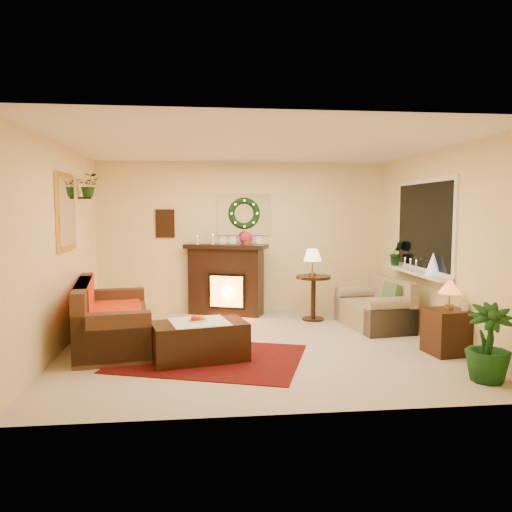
{
  "coord_description": "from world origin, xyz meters",
  "views": [
    {
      "loc": [
        -0.75,
        -6.39,
        1.77
      ],
      "look_at": [
        0.0,
        0.35,
        1.15
      ],
      "focal_mm": 35.0,
      "sensor_mm": 36.0,
      "label": 1
    }
  ],
  "objects": [
    {
      "name": "wall_right",
      "position": [
        2.5,
        0.0,
        1.3
      ],
      "size": [
        4.5,
        4.5,
        0.0
      ],
      "primitive_type": "plane",
      "color": "#EFD88C",
      "rests_on": "ground"
    },
    {
      "name": "sofa",
      "position": [
        -1.9,
        0.21,
        0.43
      ],
      "size": [
        1.17,
        2.11,
        0.86
      ],
      "primitive_type": "cube",
      "rotation": [
        0.0,
        0.0,
        0.16
      ],
      "color": "brown",
      "rests_on": "floor"
    },
    {
      "name": "floor_palm",
      "position": [
        2.19,
        -1.65,
        0.45
      ],
      "size": [
        1.7,
        1.7,
        2.43
      ],
      "primitive_type": "imported",
      "rotation": [
        0.0,
        0.0,
        -0.29
      ],
      "color": "#224E23",
      "rests_on": "floor"
    },
    {
      "name": "ceiling",
      "position": [
        0.0,
        0.0,
        2.6
      ],
      "size": [
        5.0,
        5.0,
        0.0
      ],
      "primitive_type": "plane",
      "color": "white",
      "rests_on": "ground"
    },
    {
      "name": "area_rug",
      "position": [
        -0.65,
        -0.53,
        0.01
      ],
      "size": [
        2.53,
        2.19,
        0.01
      ],
      "primitive_type": "cube",
      "rotation": [
        0.0,
        0.0,
        -0.32
      ],
      "color": "#411B10",
      "rests_on": "floor"
    },
    {
      "name": "wall_left",
      "position": [
        -2.5,
        0.0,
        1.3
      ],
      "size": [
        4.5,
        4.5,
        0.0
      ],
      "primitive_type": "plane",
      "color": "#EFD88C",
      "rests_on": "ground"
    },
    {
      "name": "window_frame",
      "position": [
        2.48,
        0.55,
        1.55
      ],
      "size": [
        0.03,
        1.86,
        1.36
      ],
      "primitive_type": "cube",
      "color": "white",
      "rests_on": "wall_right"
    },
    {
      "name": "red_throw",
      "position": [
        -1.95,
        0.4,
        0.46
      ],
      "size": [
        0.77,
        1.25,
        0.02
      ],
      "primitive_type": "cube",
      "color": "#BD0607",
      "rests_on": "sofa"
    },
    {
      "name": "mantel_mirror",
      "position": [
        0.0,
        2.23,
        1.7
      ],
      "size": [
        0.92,
        0.02,
        0.72
      ],
      "primitive_type": "cube",
      "color": "white",
      "rests_on": "wall_back"
    },
    {
      "name": "mantel_candle_a",
      "position": [
        -0.81,
        2.03,
        1.26
      ],
      "size": [
        0.05,
        0.05,
        0.16
      ],
      "primitive_type": "cylinder",
      "color": "beige",
      "rests_on": "fireplace"
    },
    {
      "name": "floor",
      "position": [
        0.0,
        0.0,
        0.0
      ],
      "size": [
        5.0,
        5.0,
        0.0
      ],
      "primitive_type": "plane",
      "color": "beige",
      "rests_on": "ground"
    },
    {
      "name": "lamp_tiffany",
      "position": [
        2.29,
        -0.63,
        0.74
      ],
      "size": [
        0.28,
        0.28,
        0.41
      ],
      "primitive_type": "cone",
      "color": "gold",
      "rests_on": "end_table_square"
    },
    {
      "name": "end_table_square",
      "position": [
        2.26,
        -0.64,
        0.27
      ],
      "size": [
        0.51,
        0.51,
        0.56
      ],
      "primitive_type": "cube",
      "rotation": [
        0.0,
        0.0,
        0.13
      ],
      "color": "#523721",
      "rests_on": "floor"
    },
    {
      "name": "fruit_bowl",
      "position": [
        -0.79,
        -0.56,
        0.45
      ],
      "size": [
        0.24,
        0.24,
        0.06
      ],
      "primitive_type": "cylinder",
      "color": "#EBE9CF",
      "rests_on": "coffee_table"
    },
    {
      "name": "lamp_cream",
      "position": [
        1.03,
        1.43,
        0.88
      ],
      "size": [
        0.29,
        0.29,
        0.44
      ],
      "primitive_type": "cone",
      "color": "#FFD9B3",
      "rests_on": "side_table_round"
    },
    {
      "name": "window_glass",
      "position": [
        2.47,
        0.55,
        1.55
      ],
      "size": [
        0.02,
        1.7,
        1.22
      ],
      "primitive_type": "cube",
      "color": "black",
      "rests_on": "wall_right"
    },
    {
      "name": "fireplace",
      "position": [
        -0.33,
        2.04,
        0.55
      ],
      "size": [
        1.29,
        0.81,
        1.13
      ],
      "primitive_type": "cube",
      "rotation": [
        0.0,
        0.0,
        -0.37
      ],
      "color": "black",
      "rests_on": "floor"
    },
    {
      "name": "wall_front",
      "position": [
        0.0,
        -2.25,
        1.3
      ],
      "size": [
        5.0,
        5.0,
        0.0
      ],
      "primitive_type": "plane",
      "color": "#EFD88C",
      "rests_on": "ground"
    },
    {
      "name": "wreath",
      "position": [
        0.0,
        2.19,
        1.72
      ],
      "size": [
        0.55,
        0.11,
        0.55
      ],
      "primitive_type": "torus",
      "rotation": [
        1.57,
        0.0,
        0.0
      ],
      "color": "#194719",
      "rests_on": "wall_back"
    },
    {
      "name": "wall_art",
      "position": [
        -1.35,
        2.23,
        1.55
      ],
      "size": [
        0.32,
        0.03,
        0.48
      ],
      "primitive_type": "cube",
      "color": "#381E11",
      "rests_on": "wall_back"
    },
    {
      "name": "mini_tree",
      "position": [
        2.41,
        0.08,
        1.04
      ],
      "size": [
        0.21,
        0.21,
        0.32
      ],
      "primitive_type": "cone",
      "color": "white",
      "rests_on": "window_sill"
    },
    {
      "name": "wall_back",
      "position": [
        0.0,
        2.25,
        1.3
      ],
      "size": [
        5.0,
        5.0,
        0.0
      ],
      "primitive_type": "plane",
      "color": "#EFD88C",
      "rests_on": "ground"
    },
    {
      "name": "side_table_round",
      "position": [
        1.05,
        1.42,
        0.33
      ],
      "size": [
        0.61,
        0.61,
        0.72
      ],
      "primitive_type": "cylinder",
      "rotation": [
        0.0,
        0.0,
        -0.11
      ],
      "color": "#533517",
      "rests_on": "floor"
    },
    {
      "name": "loveseat",
      "position": [
        1.85,
        0.83,
        0.42
      ],
      "size": [
        0.9,
        1.37,
        0.74
      ],
      "primitive_type": "cube",
      "rotation": [
        0.0,
        0.0,
        0.13
      ],
      "color": "gray",
      "rests_on": "floor"
    },
    {
      "name": "mantel_candle_b",
      "position": [
        -0.55,
        2.04,
        1.26
      ],
      "size": [
        0.06,
        0.06,
        0.19
      ],
      "primitive_type": "cylinder",
      "color": "#FFFDC6",
      "rests_on": "fireplace"
    },
    {
      "name": "window_sill",
      "position": [
        2.38,
        0.55,
        0.87
      ],
      "size": [
        0.22,
        1.86,
        0.04
      ],
      "primitive_type": "cube",
      "color": "white",
      "rests_on": "wall_right"
    },
    {
      "name": "poinsettia",
      "position": [
        0.02,
        2.05,
        1.3
      ],
      "size": [
        0.22,
        0.22,
        0.22
      ],
      "primitive_type": "sphere",
      "color": "red",
      "rests_on": "fireplace"
    },
    {
      "name": "sill_plant",
      "position": [
        2.38,
        1.28,
        1.08
      ],
      "size": [
        0.29,
        0.23,
        0.52
      ],
      "primitive_type": "imported",
      "color": "#18581A",
      "rests_on": "window_sill"
    },
    {
      "name": "hanging_plant",
      "position": [
        -2.34,
        1.05,
        1.97
      ],
      "size": [
        0.33,
        0.28,
        0.36
      ],
      "primitive_type": "imported",
      "color": "#194719",
      "rests_on": "wall_left"
    },
    {
      "name": "gold_mirror",
      "position": [
        -2.48,
        0.3,
        1.75
      ],
      "size": [
        0.03,
        0.84,
        1.0
      ],
      "primitive_type": "cube",
      "color": "gold",
      "rests_on": "wall_left"
    },
    {
      "name": "coffee_table",
      "position": [
        -0.77,
        -0.58,
        0.21
      ],
      "size": [
        1.19,
        0.82,
        0.46
      ],
      "primitive_type": "cube",
      "rotation": [
        0.0,
        0.0,
        0.22
      ],
      "color": "#512A21",
      "rests_on": "floor"
    }
  ]
}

